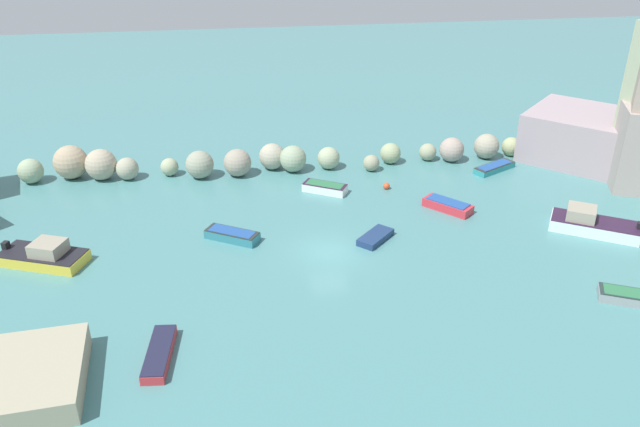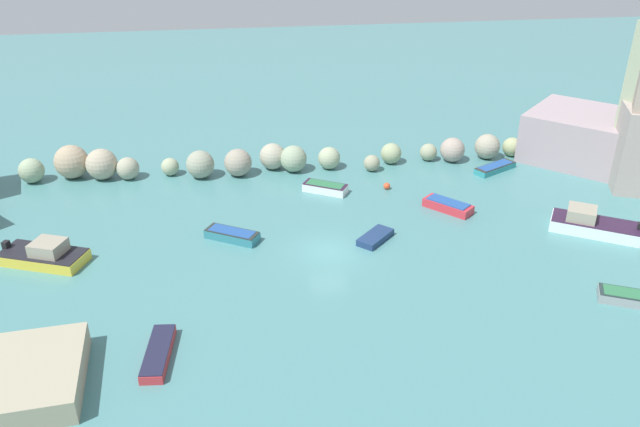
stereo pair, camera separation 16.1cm
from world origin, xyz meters
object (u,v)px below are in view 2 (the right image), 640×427
object	(u,v)px
stone_dock	(9,380)
channel_buoy	(387,186)
moored_boat_1	(592,224)
moored_boat_6	(448,206)
moored_boat_5	(44,255)
moored_boat_7	(158,353)
moored_boat_4	(232,235)
moored_boat_3	(495,168)
moored_boat_8	(629,297)
moored_boat_0	(325,188)
moored_boat_2	(375,237)

from	to	relation	value
stone_dock	channel_buoy	size ratio (longest dim) A/B	12.40
moored_boat_1	moored_boat_6	bearing A→B (deg)	3.58
moored_boat_5	moored_boat_7	distance (m)	13.25
moored_boat_5	moored_boat_4	bearing A→B (deg)	27.77
moored_boat_1	moored_boat_3	bearing A→B (deg)	-46.13
moored_boat_1	moored_boat_8	world-z (taller)	moored_boat_1
moored_boat_0	moored_boat_1	bearing A→B (deg)	2.34
channel_buoy	moored_boat_2	size ratio (longest dim) A/B	0.18
moored_boat_7	moored_boat_6	bearing A→B (deg)	130.71
moored_boat_6	moored_boat_7	distance (m)	24.52
moored_boat_3	moored_boat_7	world-z (taller)	moored_boat_7
stone_dock	moored_boat_0	world-z (taller)	stone_dock
moored_boat_3	moored_boat_7	size ratio (longest dim) A/B	0.98
channel_buoy	moored_boat_0	size ratio (longest dim) A/B	0.15
moored_boat_3	moored_boat_8	bearing A→B (deg)	62.08
moored_boat_7	moored_boat_8	bearing A→B (deg)	97.93
moored_boat_1	stone_dock	bearing A→B (deg)	48.89
channel_buoy	moored_boat_4	bearing A→B (deg)	-153.00
moored_boat_6	moored_boat_5	bearing A→B (deg)	-124.45
moored_boat_1	moored_boat_6	distance (m)	10.03
channel_buoy	moored_boat_0	bearing A→B (deg)	177.25
moored_boat_7	moored_boat_2	bearing A→B (deg)	132.74
moored_boat_4	moored_boat_7	world-z (taller)	moored_boat_4
channel_buoy	moored_boat_6	bearing A→B (deg)	-50.47
moored_boat_1	moored_boat_7	world-z (taller)	moored_boat_1
stone_dock	moored_boat_1	xyz separation A→B (m)	(35.74, 10.38, -0.04)
moored_boat_1	moored_boat_6	world-z (taller)	moored_boat_1
stone_dock	moored_boat_7	distance (m)	6.92
moored_boat_6	stone_dock	bearing A→B (deg)	-101.48
stone_dock	moored_boat_1	bearing A→B (deg)	16.19
moored_boat_0	moored_boat_4	distance (m)	10.04
moored_boat_4	stone_dock	bearing A→B (deg)	82.13
moored_boat_6	moored_boat_8	world-z (taller)	moored_boat_6
moored_boat_0	moored_boat_7	size ratio (longest dim) A/B	0.86
moored_boat_3	stone_dock	bearing A→B (deg)	5.67
moored_boat_4	moored_boat_5	size ratio (longest dim) A/B	0.65
moored_boat_1	moored_boat_4	world-z (taller)	moored_boat_1
stone_dock	moored_boat_5	size ratio (longest dim) A/B	1.13
moored_boat_4	moored_boat_6	xyz separation A→B (m)	(16.11, 2.03, 0.00)
moored_boat_7	stone_dock	bearing A→B (deg)	-72.20
channel_buoy	moored_boat_2	bearing A→B (deg)	-109.59
moored_boat_5	moored_boat_7	bearing A→B (deg)	-31.48
stone_dock	moored_boat_4	xyz separation A→B (m)	(10.87, 13.23, -0.31)
moored_boat_4	moored_boat_6	size ratio (longest dim) A/B	1.05
channel_buoy	moored_boat_7	xyz separation A→B (m)	(-16.63, -18.23, 0.01)
moored_boat_1	moored_boat_2	xyz separation A→B (m)	(-15.21, 1.19, -0.39)
moored_boat_2	moored_boat_5	distance (m)	21.63
moored_boat_5	stone_dock	bearing A→B (deg)	-62.68
channel_buoy	moored_boat_4	world-z (taller)	moored_boat_4
moored_boat_0	moored_boat_7	xyz separation A→B (m)	(-11.66, -18.47, -0.09)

